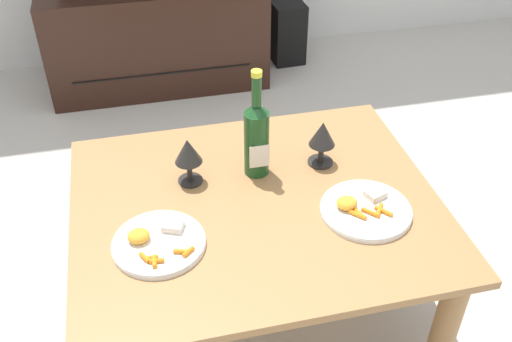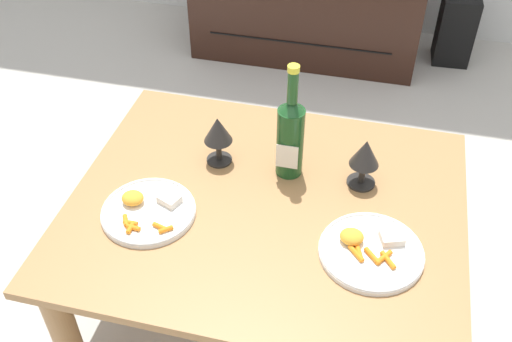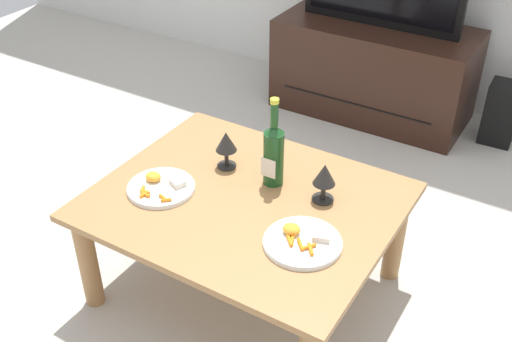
% 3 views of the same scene
% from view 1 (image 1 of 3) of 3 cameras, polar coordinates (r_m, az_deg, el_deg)
% --- Properties ---
extents(ground_plane, '(6.40, 6.40, 0.00)m').
position_cam_1_polar(ground_plane, '(1.94, 0.03, -12.60)').
color(ground_plane, '#B7B2A8').
extents(dining_table, '(1.02, 0.84, 0.42)m').
position_cam_1_polar(dining_table, '(1.68, 0.03, -4.84)').
color(dining_table, '#9E7042').
rests_on(dining_table, ground_plane).
extents(tv_stand, '(1.06, 0.48, 0.51)m').
position_cam_1_polar(tv_stand, '(3.03, -9.73, 13.17)').
color(tv_stand, black).
rests_on(tv_stand, ground_plane).
extents(floor_speaker, '(0.17, 0.17, 0.33)m').
position_cam_1_polar(floor_speaker, '(3.22, 3.11, 13.33)').
color(floor_speaker, black).
rests_on(floor_speaker, ground_plane).
extents(wine_bottle, '(0.07, 0.08, 0.34)m').
position_cam_1_polar(wine_bottle, '(1.67, 0.05, 3.46)').
color(wine_bottle, '#19471E').
rests_on(wine_bottle, dining_table).
extents(goblet_left, '(0.08, 0.08, 0.15)m').
position_cam_1_polar(goblet_left, '(1.66, -6.65, 1.73)').
color(goblet_left, black).
rests_on(goblet_left, dining_table).
extents(goblet_right, '(0.08, 0.08, 0.14)m').
position_cam_1_polar(goblet_right, '(1.73, 6.50, 3.40)').
color(goblet_right, black).
rests_on(goblet_right, dining_table).
extents(dinner_plate_left, '(0.24, 0.24, 0.04)m').
position_cam_1_polar(dinner_plate_left, '(1.52, -9.54, -6.87)').
color(dinner_plate_left, white).
rests_on(dinner_plate_left, dining_table).
extents(dinner_plate_right, '(0.25, 0.25, 0.04)m').
position_cam_1_polar(dinner_plate_right, '(1.62, 10.61, -3.65)').
color(dinner_plate_right, white).
rests_on(dinner_plate_right, dining_table).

